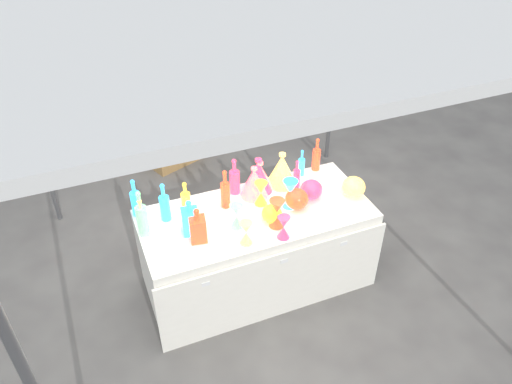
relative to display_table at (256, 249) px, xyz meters
name	(u,v)px	position (x,y,z in m)	size (l,w,h in m)	color
ground	(256,280)	(0.00, 0.01, -0.37)	(80.00, 80.00, 0.00)	slate
display_table	(256,249)	(0.00, 0.00, 0.00)	(1.84, 0.83, 0.75)	white
cardboard_box_closed	(172,143)	(-0.18, 2.14, -0.15)	(0.61, 0.44, 0.44)	#A77F4B
cardboard_box_flat	(174,130)	(-0.01, 2.75, -0.34)	(0.73, 0.52, 0.06)	#A77F4B
bottle_0	(186,197)	(-0.49, 0.22, 0.51)	(0.07, 0.07, 0.28)	red
bottle_1	(135,197)	(-0.85, 0.34, 0.54)	(0.08, 0.08, 0.32)	#1A9327
bottle_2	(225,189)	(-0.19, 0.18, 0.54)	(0.07, 0.07, 0.34)	orange
bottle_3	(234,176)	(-0.06, 0.32, 0.54)	(0.08, 0.08, 0.32)	#1B2DA1
bottle_4	(142,217)	(-0.85, 0.09, 0.54)	(0.08, 0.08, 0.32)	#147F75
bottle_5	(141,213)	(-0.85, 0.09, 0.57)	(0.08, 0.08, 0.39)	#AB228D
bottle_7	(164,202)	(-0.66, 0.20, 0.54)	(0.08, 0.08, 0.33)	#1A9327
decanter_1	(197,225)	(-0.50, -0.12, 0.52)	(0.12, 0.12, 0.28)	orange
decanter_2	(190,217)	(-0.53, -0.02, 0.52)	(0.12, 0.12, 0.29)	#1A9327
hourglass_0	(277,213)	(0.09, -0.19, 0.49)	(0.12, 0.12, 0.23)	orange
hourglass_1	(284,227)	(0.08, -0.33, 0.47)	(0.09, 0.09, 0.19)	#1B2DA1
hourglass_2	(246,233)	(-0.19, -0.28, 0.47)	(0.09, 0.09, 0.19)	#147F75
hourglass_3	(237,216)	(-0.19, -0.09, 0.48)	(0.10, 0.10, 0.21)	#AB228D
hourglass_4	(261,193)	(0.08, 0.10, 0.48)	(0.10, 0.10, 0.20)	red
hourglass_5	(290,194)	(0.28, -0.01, 0.50)	(0.12, 0.12, 0.24)	#1A9327
globe_0	(272,214)	(0.07, -0.13, 0.44)	(0.16, 0.16, 0.12)	red
globe_1	(353,188)	(0.80, -0.08, 0.45)	(0.19, 0.19, 0.15)	#147F75
globe_2	(297,200)	(0.32, -0.05, 0.45)	(0.18, 0.18, 0.15)	orange
globe_3	(311,190)	(0.48, 0.02, 0.45)	(0.18, 0.18, 0.14)	#1B2DA1
lampshade_0	(254,182)	(0.07, 0.22, 0.51)	(0.23, 0.23, 0.27)	yellow
lampshade_1	(260,176)	(0.15, 0.28, 0.51)	(0.22, 0.22, 0.26)	yellow
lampshade_2	(258,174)	(0.13, 0.29, 0.52)	(0.25, 0.25, 0.29)	#1B2DA1
lampshade_3	(282,169)	(0.34, 0.29, 0.52)	(0.25, 0.25, 0.29)	#147F75
bottle_8	(302,163)	(0.55, 0.34, 0.50)	(0.06, 0.06, 0.25)	#1A9327
bottle_9	(317,154)	(0.70, 0.37, 0.53)	(0.07, 0.07, 0.31)	orange
bottle_10	(297,174)	(0.43, 0.20, 0.50)	(0.06, 0.06, 0.26)	#1B2DA1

